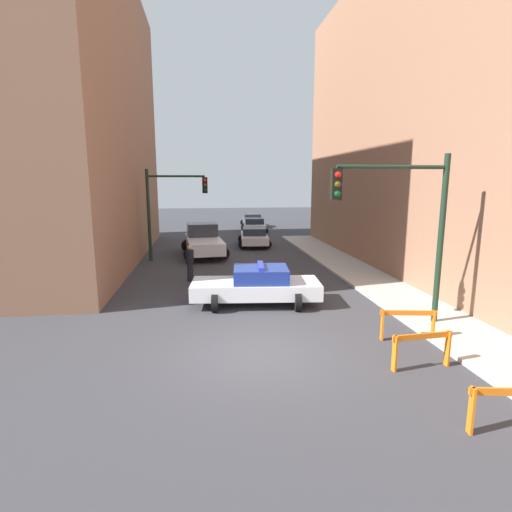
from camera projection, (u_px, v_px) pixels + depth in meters
name	position (u px, v px, depth m)	size (l,w,h in m)	color
ground_plane	(257.00, 354.00, 10.57)	(120.00, 120.00, 0.00)	#38383D
sidewalk_right	(472.00, 340.00, 11.36)	(2.40, 44.00, 0.12)	#B2ADA3
traffic_light_near	(407.00, 214.00, 11.95)	(3.64, 0.35, 5.20)	black
traffic_light_far	(168.00, 201.00, 22.62)	(3.44, 0.35, 5.20)	black
police_car	(257.00, 285.00, 14.75)	(4.85, 2.65, 1.52)	white
white_truck	(203.00, 241.00, 24.69)	(2.95, 5.56, 1.90)	silver
parked_car_near	(254.00, 237.00, 28.24)	(2.50, 4.43, 1.31)	silver
parked_car_mid	(254.00, 225.00, 35.62)	(2.45, 4.40, 1.31)	silver
parked_car_far	(252.00, 220.00, 40.23)	(2.38, 4.36, 1.31)	#474C51
pedestrian_crossing	(190.00, 263.00, 18.21)	(0.51, 0.51, 1.66)	black
barrier_mid	(422.00, 345.00, 9.65)	(1.60, 0.28, 0.90)	orange
barrier_back	(408.00, 320.00, 11.36)	(1.59, 0.40, 0.90)	orange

